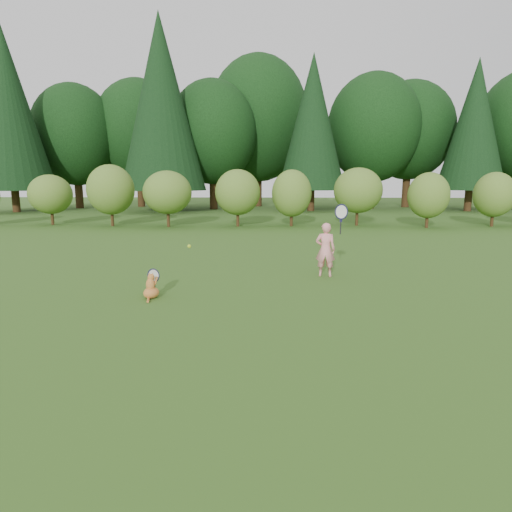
# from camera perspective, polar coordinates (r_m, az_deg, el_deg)

# --- Properties ---
(ground) EXTENTS (100.00, 100.00, 0.00)m
(ground) POSITION_cam_1_polar(r_m,az_deg,el_deg) (7.50, -1.79, -6.33)
(ground) COLOR #295317
(ground) RESTS_ON ground
(shrub_row) EXTENTS (28.00, 3.00, 2.80)m
(shrub_row) POSITION_cam_1_polar(r_m,az_deg,el_deg) (20.20, 0.87, 7.94)
(shrub_row) COLOR #597D27
(shrub_row) RESTS_ON ground
(woodland_backdrop) EXTENTS (48.00, 10.00, 15.00)m
(woodland_backdrop) POSITION_cam_1_polar(r_m,az_deg,el_deg) (30.66, 1.42, 20.06)
(woodland_backdrop) COLOR black
(woodland_backdrop) RESTS_ON ground
(child) EXTENTS (0.69, 0.41, 1.80)m
(child) POSITION_cam_1_polar(r_m,az_deg,el_deg) (9.59, 9.30, 1.00)
(child) COLOR pink
(child) RESTS_ON ground
(cat) EXTENTS (0.39, 0.69, 0.62)m
(cat) POSITION_cam_1_polar(r_m,az_deg,el_deg) (8.02, -13.82, -3.77)
(cat) COLOR #C45725
(cat) RESTS_ON ground
(tennis_ball) EXTENTS (0.08, 0.08, 0.08)m
(tennis_ball) POSITION_cam_1_polar(r_m,az_deg,el_deg) (9.03, -8.89, 1.29)
(tennis_ball) COLOR #ADCC18
(tennis_ball) RESTS_ON ground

